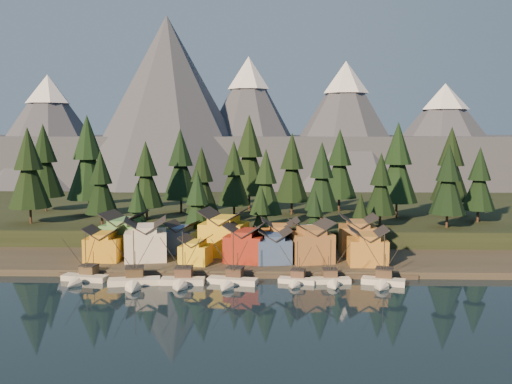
{
  "coord_description": "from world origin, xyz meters",
  "views": [
    {
      "loc": [
        7.81,
        -108.86,
        32.42
      ],
      "look_at": [
        3.79,
        30.0,
        17.66
      ],
      "focal_mm": 40.0,
      "sensor_mm": 36.0,
      "label": 1
    }
  ],
  "objects_px": {
    "boat_0": "(82,272)",
    "boat_2": "(182,273)",
    "house_front_1": "(146,238)",
    "boat_4": "(296,275)",
    "house_back_0": "(124,232)",
    "boat_5": "(332,275)",
    "house_back_1": "(182,237)",
    "house_front_0": "(104,243)",
    "boat_1": "(134,275)",
    "boat_3": "(231,275)",
    "boat_6": "(383,274)"
  },
  "relations": [
    {
      "from": "boat_4",
      "to": "house_back_0",
      "type": "xyz_separation_m",
      "value": [
        -42.71,
        22.5,
        5.12
      ]
    },
    {
      "from": "boat_2",
      "to": "house_back_1",
      "type": "height_order",
      "value": "boat_2"
    },
    {
      "from": "house_back_1",
      "to": "house_front_0",
      "type": "bearing_deg",
      "value": -137.62
    },
    {
      "from": "boat_4",
      "to": "boat_1",
      "type": "bearing_deg",
      "value": -163.49
    },
    {
      "from": "boat_1",
      "to": "boat_4",
      "type": "xyz_separation_m",
      "value": [
        34.32,
        2.55,
        -0.46
      ]
    },
    {
      "from": "boat_2",
      "to": "boat_5",
      "type": "relative_size",
      "value": 1.2
    },
    {
      "from": "boat_0",
      "to": "boat_2",
      "type": "height_order",
      "value": "boat_2"
    },
    {
      "from": "boat_0",
      "to": "boat_4",
      "type": "relative_size",
      "value": 1.16
    },
    {
      "from": "boat_2",
      "to": "house_back_0",
      "type": "distance_m",
      "value": 30.75
    },
    {
      "from": "house_front_0",
      "to": "house_back_1",
      "type": "bearing_deg",
      "value": 28.98
    },
    {
      "from": "boat_0",
      "to": "boat_2",
      "type": "relative_size",
      "value": 0.93
    },
    {
      "from": "boat_1",
      "to": "boat_5",
      "type": "relative_size",
      "value": 1.23
    },
    {
      "from": "house_front_1",
      "to": "boat_4",
      "type": "bearing_deg",
      "value": -34.58
    },
    {
      "from": "boat_5",
      "to": "house_back_0",
      "type": "height_order",
      "value": "house_back_0"
    },
    {
      "from": "boat_4",
      "to": "house_front_0",
      "type": "bearing_deg",
      "value": 174.46
    },
    {
      "from": "boat_0",
      "to": "house_back_1",
      "type": "bearing_deg",
      "value": 63.54
    },
    {
      "from": "boat_0",
      "to": "house_back_0",
      "type": "xyz_separation_m",
      "value": [
        3.62,
        22.07,
        4.91
      ]
    },
    {
      "from": "boat_5",
      "to": "boat_6",
      "type": "xyz_separation_m",
      "value": [
        10.74,
        -0.77,
        0.37
      ]
    },
    {
      "from": "boat_1",
      "to": "boat_2",
      "type": "distance_m",
      "value": 10.1
    },
    {
      "from": "boat_3",
      "to": "boat_6",
      "type": "height_order",
      "value": "boat_6"
    },
    {
      "from": "boat_2",
      "to": "boat_5",
      "type": "bearing_deg",
      "value": 3.08
    },
    {
      "from": "boat_4",
      "to": "boat_5",
      "type": "relative_size",
      "value": 0.96
    },
    {
      "from": "house_front_0",
      "to": "house_front_1",
      "type": "xyz_separation_m",
      "value": [
        10.02,
        0.88,
        1.04
      ]
    },
    {
      "from": "boat_0",
      "to": "house_back_1",
      "type": "relative_size",
      "value": 1.32
    },
    {
      "from": "boat_3",
      "to": "house_front_0",
      "type": "xyz_separation_m",
      "value": [
        -31.82,
        15.89,
        3.62
      ]
    },
    {
      "from": "house_front_1",
      "to": "boat_2",
      "type": "bearing_deg",
      "value": -67.43
    },
    {
      "from": "house_front_0",
      "to": "house_back_0",
      "type": "distance_m",
      "value": 8.47
    },
    {
      "from": "boat_6",
      "to": "house_front_0",
      "type": "relative_size",
      "value": 1.44
    },
    {
      "from": "house_front_1",
      "to": "house_front_0",
      "type": "bearing_deg",
      "value": 173.98
    },
    {
      "from": "boat_5",
      "to": "house_front_1",
      "type": "relative_size",
      "value": 0.92
    },
    {
      "from": "boat_1",
      "to": "boat_3",
      "type": "distance_m",
      "value": 20.46
    },
    {
      "from": "boat_3",
      "to": "house_front_0",
      "type": "relative_size",
      "value": 1.43
    },
    {
      "from": "boat_2",
      "to": "boat_5",
      "type": "xyz_separation_m",
      "value": [
        31.8,
        1.8,
        -0.49
      ]
    },
    {
      "from": "boat_2",
      "to": "house_front_1",
      "type": "xyz_separation_m",
      "value": [
        -11.45,
        17.23,
        4.29
      ]
    },
    {
      "from": "house_back_0",
      "to": "house_back_1",
      "type": "xyz_separation_m",
      "value": [
        14.44,
        1.34,
        -1.38
      ]
    },
    {
      "from": "boat_3",
      "to": "house_back_1",
      "type": "bearing_deg",
      "value": 132.1
    },
    {
      "from": "boat_5",
      "to": "house_front_1",
      "type": "distance_m",
      "value": 46.17
    },
    {
      "from": "boat_6",
      "to": "house_front_0",
      "type": "xyz_separation_m",
      "value": [
        -64.01,
        15.33,
        3.38
      ]
    },
    {
      "from": "boat_2",
      "to": "boat_1",
      "type": "bearing_deg",
      "value": -175.18
    },
    {
      "from": "boat_2",
      "to": "boat_5",
      "type": "distance_m",
      "value": 31.86
    },
    {
      "from": "boat_4",
      "to": "house_back_1",
      "type": "distance_m",
      "value": 37.17
    },
    {
      "from": "boat_2",
      "to": "boat_0",
      "type": "bearing_deg",
      "value": 174.4
    },
    {
      "from": "boat_0",
      "to": "house_front_1",
      "type": "xyz_separation_m",
      "value": [
        10.62,
        15.14,
        4.64
      ]
    },
    {
      "from": "boat_5",
      "to": "house_back_1",
      "type": "xyz_separation_m",
      "value": [
        -35.82,
        23.7,
        3.67
      ]
    },
    {
      "from": "boat_6",
      "to": "house_front_1",
      "type": "bearing_deg",
      "value": 179.79
    },
    {
      "from": "boat_4",
      "to": "house_front_0",
      "type": "relative_size",
      "value": 1.2
    },
    {
      "from": "boat_0",
      "to": "house_front_0",
      "type": "xyz_separation_m",
      "value": [
        0.6,
        14.26,
        3.61
      ]
    },
    {
      "from": "house_back_0",
      "to": "house_back_1",
      "type": "relative_size",
      "value": 1.29
    },
    {
      "from": "boat_5",
      "to": "house_back_0",
      "type": "bearing_deg",
      "value": 152.35
    },
    {
      "from": "boat_3",
      "to": "house_back_1",
      "type": "height_order",
      "value": "boat_3"
    }
  ]
}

